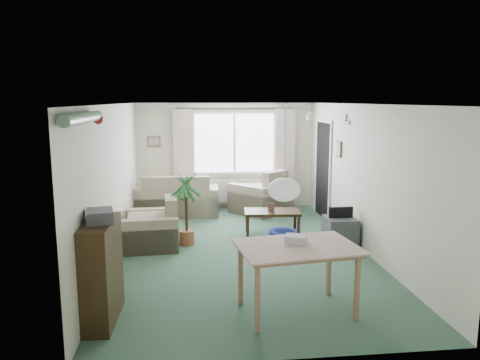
{
  "coord_description": "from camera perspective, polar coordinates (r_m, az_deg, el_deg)",
  "views": [
    {
      "loc": [
        -0.86,
        -7.31,
        2.47
      ],
      "look_at": [
        0.0,
        0.3,
        1.15
      ],
      "focal_mm": 35.0,
      "sensor_mm": 36.0,
      "label": 1
    }
  ],
  "objects": [
    {
      "name": "ground",
      "position": [
        7.76,
        0.25,
        -8.78
      ],
      "size": [
        6.5,
        6.5,
        0.0
      ],
      "primitive_type": "plane",
      "color": "#31523C"
    },
    {
      "name": "window",
      "position": [
        10.63,
        -0.7,
        4.54
      ],
      "size": [
        1.8,
        0.03,
        1.3
      ],
      "primitive_type": "cube",
      "color": "white"
    },
    {
      "name": "curtain_rod",
      "position": [
        10.51,
        -0.66,
        8.68
      ],
      "size": [
        2.6,
        0.03,
        0.03
      ],
      "primitive_type": "cube",
      "color": "black"
    },
    {
      "name": "curtain_left",
      "position": [
        10.51,
        -6.9,
        3.14
      ],
      "size": [
        0.45,
        0.08,
        2.0
      ],
      "primitive_type": "cube",
      "color": "beige"
    },
    {
      "name": "curtain_right",
      "position": [
        10.74,
        5.49,
        3.31
      ],
      "size": [
        0.45,
        0.08,
        2.0
      ],
      "primitive_type": "cube",
      "color": "beige"
    },
    {
      "name": "radiator",
      "position": [
        10.75,
        -0.66,
        -1.33
      ],
      "size": [
        1.2,
        0.1,
        0.55
      ],
      "primitive_type": "cube",
      "color": "white"
    },
    {
      "name": "doorway",
      "position": [
        10.03,
        10.11,
        1.2
      ],
      "size": [
        0.03,
        0.95,
        2.0
      ],
      "primitive_type": "cube",
      "color": "black"
    },
    {
      "name": "pendant_lamp",
      "position": [
        5.21,
        5.39,
        -1.19
      ],
      "size": [
        0.36,
        0.36,
        0.36
      ],
      "primitive_type": "sphere",
      "color": "white"
    },
    {
      "name": "tinsel_garland",
      "position": [
        5.12,
        -18.55,
        7.18
      ],
      "size": [
        1.6,
        1.6,
        0.12
      ],
      "primitive_type": "cylinder",
      "color": "#196626"
    },
    {
      "name": "bauble_cluster_a",
      "position": [
        8.49,
        8.38,
        7.99
      ],
      "size": [
        0.2,
        0.2,
        0.2
      ],
      "primitive_type": "sphere",
      "color": "silver"
    },
    {
      "name": "bauble_cluster_b",
      "position": [
        7.43,
        13.0,
        7.61
      ],
      "size": [
        0.2,
        0.2,
        0.2
      ],
      "primitive_type": "sphere",
      "color": "silver"
    },
    {
      "name": "wall_picture_back",
      "position": [
        10.6,
        -10.45,
        4.63
      ],
      "size": [
        0.28,
        0.03,
        0.22
      ],
      "primitive_type": "cube",
      "color": "brown"
    },
    {
      "name": "wall_picture_right",
      "position": [
        9.01,
        11.98,
        3.71
      ],
      "size": [
        0.03,
        0.24,
        0.3
      ],
      "primitive_type": "cube",
      "color": "brown"
    },
    {
      "name": "sofa",
      "position": [
        10.26,
        -7.66,
        -1.7
      ],
      "size": [
        1.82,
        1.02,
        0.89
      ],
      "primitive_type": "cube",
      "rotation": [
        0.0,
        0.0,
        3.09
      ],
      "color": "#B2AC86",
      "rests_on": "ground"
    },
    {
      "name": "armchair_corner",
      "position": [
        10.35,
        2.54,
        -1.32
      ],
      "size": [
        1.48,
        1.47,
        0.96
      ],
      "primitive_type": "cube",
      "rotation": [
        0.0,
        0.0,
        3.86
      ],
      "color": "#B7AC8A",
      "rests_on": "ground"
    },
    {
      "name": "armchair_left",
      "position": [
        8.06,
        -10.83,
        -5.11
      ],
      "size": [
        0.95,
        1.0,
        0.85
      ],
      "primitive_type": "cube",
      "rotation": [
        0.0,
        0.0,
        -1.51
      ],
      "color": "beige",
      "rests_on": "ground"
    },
    {
      "name": "coffee_table",
      "position": [
        8.67,
        3.93,
        -5.22
      ],
      "size": [
        1.06,
        0.65,
        0.46
      ],
      "primitive_type": "cube",
      "rotation": [
        0.0,
        0.0,
        -0.09
      ],
      "color": "black",
      "rests_on": "ground"
    },
    {
      "name": "photo_frame",
      "position": [
        8.54,
        3.84,
        -3.32
      ],
      "size": [
        0.12,
        0.06,
        0.16
      ],
      "primitive_type": "cube",
      "rotation": [
        0.0,
        0.0,
        -0.36
      ],
      "color": "brown",
      "rests_on": "coffee_table"
    },
    {
      "name": "bookshelf",
      "position": [
        5.54,
        -16.54,
        -10.65
      ],
      "size": [
        0.35,
        0.95,
        1.15
      ],
      "primitive_type": "cube",
      "rotation": [
        0.0,
        0.0,
        -0.04
      ],
      "color": "black",
      "rests_on": "ground"
    },
    {
      "name": "hifi_box",
      "position": [
        5.32,
        -16.73,
        -4.24
      ],
      "size": [
        0.34,
        0.4,
        0.14
      ],
      "primitive_type": "cube",
      "rotation": [
        0.0,
        0.0,
        0.2
      ],
      "color": "#3E3D43",
      "rests_on": "bookshelf"
    },
    {
      "name": "houseplant",
      "position": [
        8.05,
        -6.57,
        -3.31
      ],
      "size": [
        0.63,
        0.63,
        1.31
      ],
      "primitive_type": "cylinder",
      "rotation": [
        0.0,
        0.0,
        0.12
      ],
      "color": "#1D552C",
      "rests_on": "ground"
    },
    {
      "name": "dining_table",
      "position": [
        5.61,
        6.9,
        -11.97
      ],
      "size": [
        1.36,
        1.0,
        0.79
      ],
      "primitive_type": "cube",
      "rotation": [
        0.0,
        0.0,
        0.13
      ],
      "color": "tan",
      "rests_on": "ground"
    },
    {
      "name": "gift_box",
      "position": [
        5.53,
        6.82,
        -7.32
      ],
      "size": [
        0.3,
        0.26,
        0.12
      ],
      "primitive_type": "cube",
      "rotation": [
        0.0,
        0.0,
        -0.39
      ],
      "color": "silver",
      "rests_on": "dining_table"
    },
    {
      "name": "tv_cube",
      "position": [
        8.19,
        12.1,
        -6.19
      ],
      "size": [
        0.5,
        0.55,
        0.49
      ],
      "primitive_type": "cube",
      "rotation": [
        0.0,
        0.0,
        -0.01
      ],
      "color": "#313236",
      "rests_on": "ground"
    },
    {
      "name": "pet_bed",
      "position": [
        8.63,
        5.36,
        -6.53
      ],
      "size": [
        0.7,
        0.7,
        0.11
      ],
      "primitive_type": "cylinder",
      "rotation": [
        0.0,
        0.0,
        0.42
      ],
      "color": "navy",
      "rests_on": "ground"
    }
  ]
}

